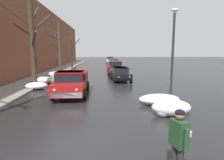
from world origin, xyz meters
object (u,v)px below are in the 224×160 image
sedan_darkblue_queued_behind_truck (113,62)px  suv_white_at_far_intersection (110,60)px  sedan_black_parked_kerbside_close (120,74)px  pickup_truck_red_approaching_near_lane (72,83)px  bare_tree_mid_block (59,47)px  suv_red_parked_far_down_block (114,64)px  bare_tree_far_down_block (72,52)px  street_lamp_post (173,51)px  pedestrian_with_coffee (178,139)px  bare_tree_second_along_sidewalk (32,42)px  suv_maroon_parked_kerbside_mid (115,67)px

sedan_darkblue_queued_behind_truck → suv_white_at_far_intersection: size_ratio=1.02×
sedan_black_parked_kerbside_close → pickup_truck_red_approaching_near_lane: bearing=-121.8°
bare_tree_mid_block → suv_red_parked_far_down_block: size_ratio=1.42×
bare_tree_far_down_block → street_lamp_post: bearing=-67.8°
pickup_truck_red_approaching_near_lane → street_lamp_post: street_lamp_post is taller
pickup_truck_red_approaching_near_lane → pedestrian_with_coffee: bearing=-66.5°
bare_tree_second_along_sidewalk → suv_white_at_far_intersection: size_ratio=1.59×
sedan_black_parked_kerbside_close → street_lamp_post: 9.27m
bare_tree_far_down_block → suv_white_at_far_intersection: (7.67, 13.04, -1.98)m
bare_tree_far_down_block → sedan_darkblue_queued_behind_truck: size_ratio=1.31×
bare_tree_far_down_block → pickup_truck_red_approaching_near_lane: bare_tree_far_down_block is taller
pedestrian_with_coffee → suv_red_parked_far_down_block: bearing=89.7°
bare_tree_far_down_block → suv_red_parked_far_down_block: (7.69, -2.65, -1.98)m
bare_tree_far_down_block → street_lamp_post: size_ratio=1.07×
suv_red_parked_far_down_block → sedan_black_parked_kerbside_close: bearing=-90.3°
suv_maroon_parked_kerbside_mid → pickup_truck_red_approaching_near_lane: bearing=-107.8°
suv_maroon_parked_kerbside_mid → sedan_darkblue_queued_behind_truck: size_ratio=0.99×
bare_tree_mid_block → bare_tree_far_down_block: bearing=89.5°
bare_tree_second_along_sidewalk → bare_tree_far_down_block: size_ratio=1.20×
street_lamp_post → bare_tree_far_down_block: bearing=112.2°
suv_maroon_parked_kerbside_mid → sedan_black_parked_kerbside_close: bearing=-88.3°
pickup_truck_red_approaching_near_lane → street_lamp_post: size_ratio=0.92×
pickup_truck_red_approaching_near_lane → sedan_black_parked_kerbside_close: pickup_truck_red_approaching_near_lane is taller
pickup_truck_red_approaching_near_lane → suv_maroon_parked_kerbside_mid: suv_maroon_parked_kerbside_mid is taller
suv_red_parked_far_down_block → street_lamp_post: 21.92m
bare_tree_second_along_sidewalk → sedan_darkblue_queued_behind_truck: bearing=72.2°
suv_maroon_parked_kerbside_mid → pedestrian_with_coffee: size_ratio=2.54×
bare_tree_mid_block → bare_tree_far_down_block: 9.70m
suv_white_at_far_intersection → suv_red_parked_far_down_block: bearing=-89.9°
pickup_truck_red_approaching_near_lane → suv_red_parked_far_down_block: suv_red_parked_far_down_block is taller
pedestrian_with_coffee → bare_tree_mid_block: bearing=109.3°
bare_tree_far_down_block → sedan_black_parked_kerbside_close: (7.62, -15.68, -2.22)m
suv_maroon_parked_kerbside_mid → bare_tree_second_along_sidewalk: bearing=-128.3°
bare_tree_mid_block → pedestrian_with_coffee: 23.15m
bare_tree_mid_block → street_lamp_post: (10.02, -14.66, -0.50)m
sedan_black_parked_kerbside_close → suv_red_parked_far_down_block: size_ratio=0.92×
bare_tree_second_along_sidewalk → bare_tree_far_down_block: bare_tree_second_along_sidewalk is taller
suv_maroon_parked_kerbside_mid → suv_red_parked_far_down_block: same height
bare_tree_far_down_block → suv_white_at_far_intersection: 15.26m
suv_red_parked_far_down_block → pedestrian_with_coffee: (-0.17, -28.74, 0.05)m
pedestrian_with_coffee → street_lamp_post: (2.41, 7.05, 2.09)m
suv_maroon_parked_kerbside_mid → street_lamp_post: street_lamp_post is taller
bare_tree_second_along_sidewalk → suv_maroon_parked_kerbside_mid: bearing=51.7°
pickup_truck_red_approaching_near_lane → suv_red_parked_far_down_block: bearing=78.1°
sedan_black_parked_kerbside_close → suv_red_parked_far_down_block: suv_red_parked_far_down_block is taller
bare_tree_mid_block → suv_maroon_parked_kerbside_mid: bearing=-2.9°
pickup_truck_red_approaching_near_lane → bare_tree_second_along_sidewalk: bearing=142.2°
bare_tree_far_down_block → sedan_darkblue_queued_behind_truck: bare_tree_far_down_block is taller
suv_white_at_far_intersection → street_lamp_post: street_lamp_post is taller
pickup_truck_red_approaching_near_lane → sedan_darkblue_queued_behind_truck: size_ratio=1.13×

